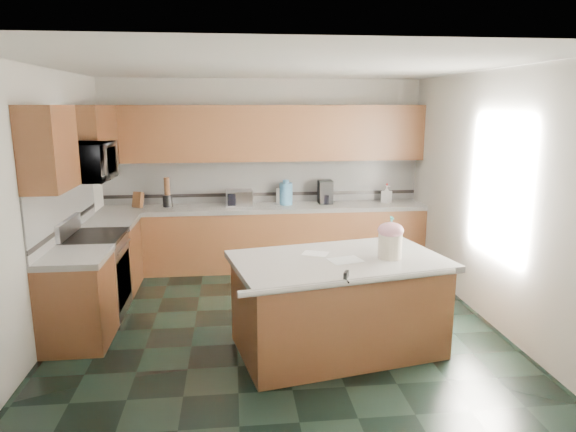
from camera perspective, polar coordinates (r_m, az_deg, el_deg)
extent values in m
plane|color=black|center=(5.71, -1.14, -11.84)|extent=(4.60, 4.60, 0.00)
plane|color=white|center=(5.23, -1.26, 16.30)|extent=(4.60, 4.60, 0.00)
cube|color=silver|center=(7.59, -2.77, 4.80)|extent=(4.60, 0.04, 2.70)
cube|color=silver|center=(3.07, 2.70, -6.34)|extent=(4.60, 0.04, 2.70)
cube|color=silver|center=(5.60, -25.56, 0.96)|extent=(0.04, 4.60, 2.70)
cube|color=silver|center=(5.97, 21.58, 1.93)|extent=(0.04, 4.60, 2.70)
cube|color=#32180C|center=(7.45, -2.54, -2.55)|extent=(4.60, 0.60, 0.86)
cube|color=silver|center=(7.35, -2.57, 0.92)|extent=(4.60, 0.64, 0.06)
cube|color=#32180C|center=(7.35, -2.72, 9.18)|extent=(4.60, 0.33, 0.78)
cube|color=silver|center=(7.58, -2.74, 3.90)|extent=(4.60, 0.02, 0.63)
cube|color=black|center=(7.60, -2.72, 2.44)|extent=(4.60, 0.01, 0.05)
cube|color=#32180C|center=(6.93, -18.92, -4.36)|extent=(0.60, 0.82, 0.86)
cube|color=silver|center=(6.82, -19.18, -0.65)|extent=(0.64, 0.82, 0.06)
cube|color=#32180C|center=(5.52, -22.32, -8.83)|extent=(0.60, 0.72, 0.86)
cube|color=silver|center=(5.38, -22.71, -4.25)|extent=(0.64, 0.72, 0.06)
cube|color=silver|center=(6.13, -23.53, 0.92)|extent=(0.02, 2.30, 0.63)
cube|color=black|center=(6.16, -23.32, -0.86)|extent=(0.01, 2.30, 0.05)
cube|color=#32180C|center=(6.84, -20.67, 8.19)|extent=(0.33, 1.09, 0.78)
cube|color=#32180C|center=(5.24, -25.08, 6.84)|extent=(0.33, 0.72, 0.78)
cube|color=#B7B7BC|center=(6.19, -20.48, -6.33)|extent=(0.60, 0.76, 0.88)
cube|color=black|center=(6.14, -17.81, -6.69)|extent=(0.02, 0.68, 0.55)
cube|color=black|center=(6.07, -20.80, -2.20)|extent=(0.62, 0.78, 0.04)
cylinder|color=#B7B7BC|center=(6.02, -17.77, -3.27)|extent=(0.02, 0.66, 0.02)
cube|color=#B7B7BC|center=(6.11, -23.24, -1.14)|extent=(0.06, 0.76, 0.18)
imported|color=#B7B7BC|center=(5.93, -21.41, 5.62)|extent=(0.50, 0.73, 0.41)
cube|color=#32180C|center=(5.02, 5.53, -10.03)|extent=(2.03, 1.41, 0.86)
cube|color=silver|center=(4.87, 5.64, -5.01)|extent=(2.15, 1.53, 0.06)
cylinder|color=silver|center=(4.33, 7.23, -7.26)|extent=(1.93, 0.45, 0.06)
cylinder|color=beige|center=(4.90, 11.27, -3.30)|extent=(0.25, 0.25, 0.23)
ellipsoid|color=pink|center=(4.87, 11.34, -1.57)|extent=(0.24, 0.24, 0.15)
cylinder|color=tan|center=(4.85, 11.37, -0.99)|extent=(0.08, 0.03, 0.03)
sphere|color=tan|center=(4.84, 10.92, -1.00)|extent=(0.04, 0.04, 0.04)
sphere|color=tan|center=(4.87, 11.82, -0.98)|extent=(0.04, 0.04, 0.04)
imported|color=teal|center=(5.18, 11.39, -1.90)|extent=(0.14, 0.14, 0.33)
cube|color=white|center=(4.80, 6.41, -4.89)|extent=(0.34, 0.29, 0.00)
cube|color=white|center=(4.99, 3.05, -4.17)|extent=(0.29, 0.26, 0.00)
cube|color=black|center=(4.33, 6.48, -6.71)|extent=(0.07, 0.10, 0.09)
cylinder|color=black|center=(4.28, 6.65, -7.21)|extent=(0.02, 0.07, 0.02)
cube|color=#472814|center=(7.48, -16.32, 1.72)|extent=(0.17, 0.19, 0.24)
cylinder|color=black|center=(7.45, -13.24, 1.66)|extent=(0.14, 0.14, 0.17)
cylinder|color=#472814|center=(7.42, -13.31, 3.25)|extent=(0.08, 0.08, 0.25)
cube|color=#B7B7BC|center=(7.36, -5.42, 1.99)|extent=(0.38, 0.26, 0.22)
cube|color=black|center=(7.24, -5.40, 1.83)|extent=(0.34, 0.01, 0.18)
cylinder|color=white|center=(7.44, -0.93, 2.21)|extent=(0.10, 0.10, 0.23)
cylinder|color=#B7B7BC|center=(7.46, -0.93, 1.39)|extent=(0.15, 0.15, 0.01)
cylinder|color=teal|center=(7.40, -0.23, 2.48)|extent=(0.19, 0.19, 0.31)
cylinder|color=teal|center=(7.37, -0.23, 3.86)|extent=(0.09, 0.09, 0.04)
cube|color=black|center=(7.50, 4.17, 2.68)|extent=(0.20, 0.22, 0.34)
cylinder|color=black|center=(7.47, 4.22, 1.86)|extent=(0.14, 0.14, 0.14)
imported|color=white|center=(7.70, 10.90, 2.42)|extent=(0.16, 0.16, 0.26)
cylinder|color=red|center=(7.67, 10.94, 3.47)|extent=(0.02, 0.02, 0.03)
cube|color=white|center=(5.76, 22.35, 3.04)|extent=(0.02, 1.40, 1.10)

